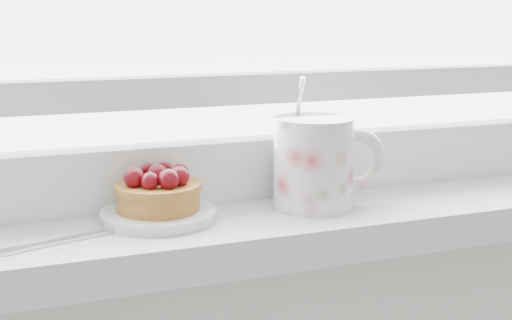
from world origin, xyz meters
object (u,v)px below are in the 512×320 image
raspberry_tart (158,190)px  fork (92,234)px  saucer (159,215)px  floral_mug (317,161)px

raspberry_tart → fork: size_ratio=0.50×
saucer → floral_mug: bearing=-3.9°
saucer → raspberry_tart: raspberry_tart is taller
saucer → raspberry_tart: (0.00, -0.00, 0.03)m
fork → raspberry_tart: bearing=21.5°
raspberry_tart → floral_mug: 0.18m
saucer → raspberry_tart: 0.03m
raspberry_tart → fork: (-0.08, -0.03, -0.03)m
fork → floral_mug: bearing=3.9°
floral_mug → fork: (-0.26, -0.02, -0.05)m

